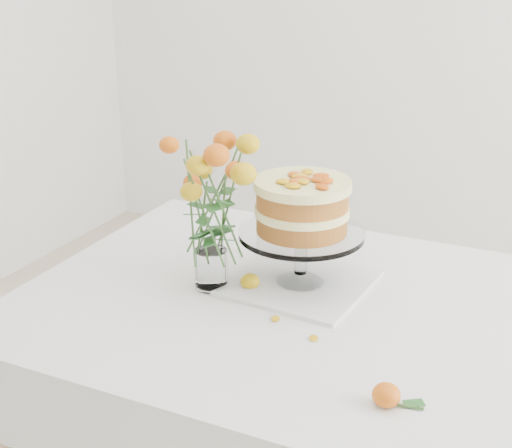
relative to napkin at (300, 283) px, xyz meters
The scene contains 8 objects.
table 0.18m from the napkin, 29.20° to the right, with size 1.43×0.93×0.76m.
napkin is the anchor object (origin of this frame).
cake_stand 0.17m from the napkin, 90.00° to the right, with size 0.28×0.28×0.25m.
rose_vase 0.29m from the napkin, 150.18° to the right, with size 0.26×0.26×0.37m.
loose_rose_near 0.12m from the napkin, 143.99° to the right, with size 0.08×0.04×0.04m.
loose_rose_far 0.47m from the napkin, 50.61° to the right, with size 0.09×0.05×0.04m.
stray_petal_a 0.18m from the napkin, 85.34° to the right, with size 0.03×0.02×0.00m, color #E0A50E.
stray_petal_b 0.24m from the napkin, 62.01° to the right, with size 0.03×0.02×0.00m, color #E0A50E.
Camera 1 is at (0.39, -1.30, 1.48)m, focal length 50.00 mm.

